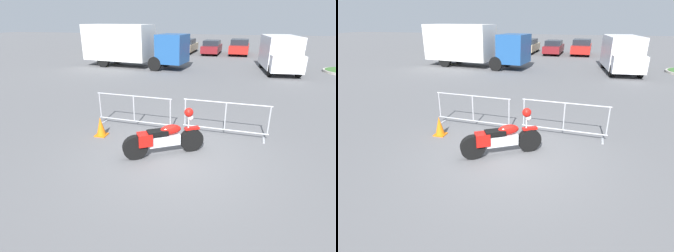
% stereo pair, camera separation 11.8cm
% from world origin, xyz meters
% --- Properties ---
extents(ground_plane, '(120.00, 120.00, 0.00)m').
position_xyz_m(ground_plane, '(0.00, 0.00, 0.00)').
color(ground_plane, '#5B5B5E').
extents(motorcycle, '(1.93, 1.29, 1.22)m').
position_xyz_m(motorcycle, '(-0.27, 0.03, 0.47)').
color(motorcycle, black).
rests_on(motorcycle, ground).
extents(crowd_barrier_near, '(2.57, 0.57, 1.07)m').
position_xyz_m(crowd_barrier_near, '(-1.73, 1.65, 0.56)').
color(crowd_barrier_near, '#9EA0A5').
rests_on(crowd_barrier_near, ground).
extents(crowd_barrier_far, '(2.57, 0.57, 1.07)m').
position_xyz_m(crowd_barrier_far, '(1.18, 1.65, 0.56)').
color(crowd_barrier_far, '#9EA0A5').
rests_on(crowd_barrier_far, ground).
extents(box_truck, '(7.93, 3.27, 2.98)m').
position_xyz_m(box_truck, '(-6.39, 12.85, 1.64)').
color(box_truck, silver).
rests_on(box_truck, ground).
extents(delivery_van, '(2.33, 5.14, 2.31)m').
position_xyz_m(delivery_van, '(4.10, 13.40, 1.24)').
color(delivery_van, silver).
rests_on(delivery_van, ground).
extents(parked_car_yellow, '(1.99, 4.47, 1.49)m').
position_xyz_m(parked_car_yellow, '(-12.08, 21.88, 0.76)').
color(parked_car_yellow, yellow).
rests_on(parked_car_yellow, ground).
extents(parked_car_silver, '(1.93, 4.34, 1.45)m').
position_xyz_m(parked_car_silver, '(-9.36, 22.22, 0.73)').
color(parked_car_silver, '#B7BABF').
rests_on(parked_car_silver, ground).
extents(parked_car_white, '(2.04, 4.58, 1.53)m').
position_xyz_m(parked_car_white, '(-6.64, 21.99, 0.77)').
color(parked_car_white, white).
rests_on(parked_car_white, ground).
extents(parked_car_tan, '(1.91, 4.29, 1.43)m').
position_xyz_m(parked_car_tan, '(-3.93, 22.52, 0.72)').
color(parked_car_tan, tan).
rests_on(parked_car_tan, ground).
extents(parked_car_maroon, '(1.83, 4.11, 1.37)m').
position_xyz_m(parked_car_maroon, '(-1.21, 21.94, 0.69)').
color(parked_car_maroon, maroon).
rests_on(parked_car_maroon, ground).
extents(parked_car_red, '(2.00, 4.48, 1.50)m').
position_xyz_m(parked_car_red, '(1.50, 22.29, 0.76)').
color(parked_car_red, '#B21E19').
rests_on(parked_car_red, ground).
extents(pedestrian, '(0.39, 0.39, 1.69)m').
position_xyz_m(pedestrian, '(-5.05, 16.21, 0.92)').
color(pedestrian, '#262838').
rests_on(pedestrian, ground).
extents(traffic_cone, '(0.34, 0.34, 0.59)m').
position_xyz_m(traffic_cone, '(-2.46, 0.73, 0.29)').
color(traffic_cone, orange).
rests_on(traffic_cone, ground).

